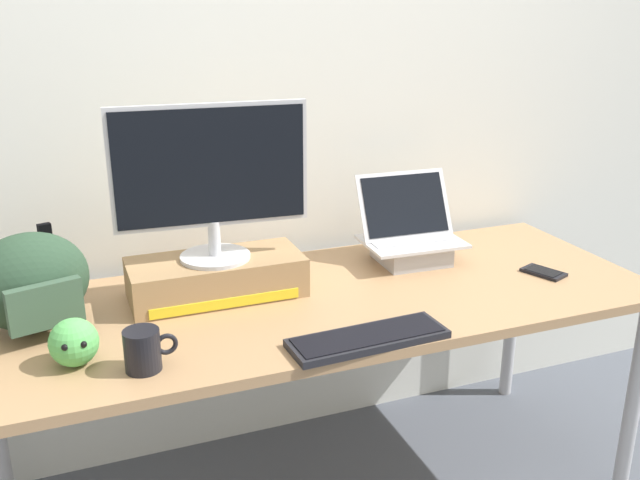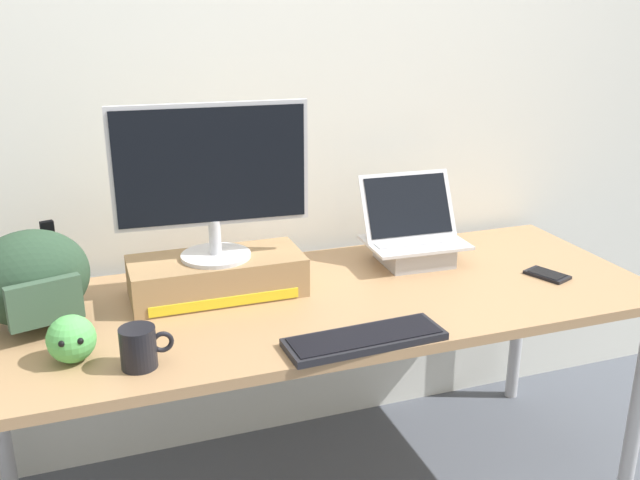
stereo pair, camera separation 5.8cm
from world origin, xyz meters
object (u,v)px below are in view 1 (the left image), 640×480
toner_box_yellow (216,277)px  desktop_monitor (211,178)px  cell_phone (544,272)px  plush_toy (74,342)px  coffee_mug (143,350)px  open_laptop (410,243)px  messenger_backpack (30,282)px  external_keyboard (368,338)px

toner_box_yellow → desktop_monitor: bearing=-95.1°
cell_phone → plush_toy: bearing=161.2°
coffee_mug → toner_box_yellow: bearing=54.6°
open_laptop → plush_toy: size_ratio=2.82×
open_laptop → messenger_backpack: 1.20m
open_laptop → external_keyboard: (-0.39, -0.50, -0.05)m
toner_box_yellow → plush_toy: bearing=-145.4°
open_laptop → messenger_backpack: size_ratio=0.93×
toner_box_yellow → coffee_mug: 0.46m
toner_box_yellow → open_laptop: open_laptop is taller
coffee_mug → plush_toy: size_ratio=1.09×
external_keyboard → cell_phone: size_ratio=2.83×
toner_box_yellow → coffee_mug: bearing=-125.4°
desktop_monitor → messenger_backpack: desktop_monitor is taller
external_keyboard → coffee_mug: size_ratio=3.30×
open_laptop → cell_phone: bearing=-35.4°
open_laptop → external_keyboard: open_laptop is taller
toner_box_yellow → coffee_mug: (-0.27, -0.38, -0.01)m
desktop_monitor → external_keyboard: (0.30, -0.44, -0.35)m
desktop_monitor → messenger_backpack: 0.56m
messenger_backpack → coffee_mug: bearing=-70.3°
toner_box_yellow → cell_phone: 1.06m
desktop_monitor → cell_phone: desktop_monitor is taller
external_keyboard → coffee_mug: bearing=170.7°
toner_box_yellow → desktop_monitor: 0.31m
desktop_monitor → external_keyboard: desktop_monitor is taller
external_keyboard → plush_toy: bearing=165.5°
desktop_monitor → plush_toy: 0.60m
external_keyboard → messenger_backpack: (-0.81, 0.41, 0.12)m
messenger_backpack → plush_toy: (0.09, -0.26, -0.07)m
messenger_backpack → coffee_mug: messenger_backpack is taller
external_keyboard → messenger_backpack: bearing=150.5°
messenger_backpack → coffee_mug: (0.24, -0.35, -0.08)m
desktop_monitor → cell_phone: size_ratio=3.73×
toner_box_yellow → desktop_monitor: desktop_monitor is taller
coffee_mug → cell_phone: size_ratio=0.86×
toner_box_yellow → open_laptop: size_ratio=1.53×
messenger_backpack → cell_phone: size_ratio=2.39×
coffee_mug → plush_toy: plush_toy is taller
open_laptop → external_keyboard: 0.63m
desktop_monitor → messenger_backpack: bearing=-172.9°
desktop_monitor → plush_toy: size_ratio=4.72×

